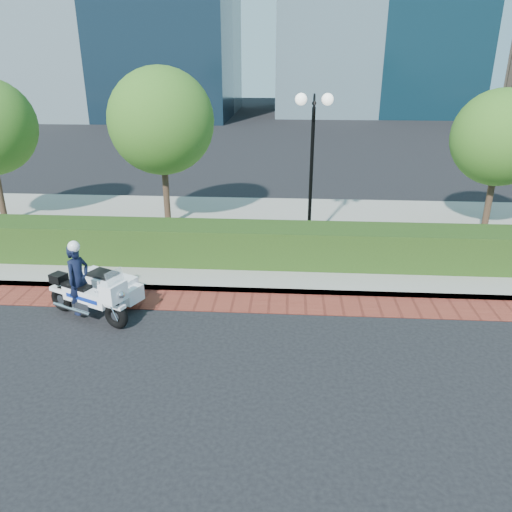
# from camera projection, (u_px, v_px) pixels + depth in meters

# --- Properties ---
(ground) EXTENTS (120.00, 120.00, 0.00)m
(ground) POSITION_uv_depth(u_px,v_px,m) (266.00, 338.00, 10.05)
(ground) COLOR black
(ground) RESTS_ON ground
(brick_strip) EXTENTS (60.00, 1.00, 0.01)m
(brick_strip) POSITION_uv_depth(u_px,v_px,m) (269.00, 303.00, 11.44)
(brick_strip) COLOR maroon
(brick_strip) RESTS_ON ground
(sidewalk) EXTENTS (60.00, 8.00, 0.15)m
(sidewalk) POSITION_uv_depth(u_px,v_px,m) (275.00, 235.00, 15.57)
(sidewalk) COLOR gray
(sidewalk) RESTS_ON ground
(hedge_main) EXTENTS (18.00, 1.20, 1.00)m
(hedge_main) POSITION_uv_depth(u_px,v_px,m) (273.00, 245.00, 13.14)
(hedge_main) COLOR black
(hedge_main) RESTS_ON sidewalk
(lamppost) EXTENTS (1.02, 0.70, 4.21)m
(lamppost) POSITION_uv_depth(u_px,v_px,m) (312.00, 146.00, 13.69)
(lamppost) COLOR black
(lamppost) RESTS_ON sidewalk
(tree_b) EXTENTS (3.20, 3.20, 4.89)m
(tree_b) POSITION_uv_depth(u_px,v_px,m) (161.00, 121.00, 14.99)
(tree_b) COLOR #332319
(tree_b) RESTS_ON sidewalk
(tree_c) EXTENTS (2.80, 2.80, 4.30)m
(tree_c) POSITION_uv_depth(u_px,v_px,m) (500.00, 138.00, 14.51)
(tree_c) COLOR #332319
(tree_c) RESTS_ON sidewalk
(police_motorcycle) EXTENTS (2.05, 1.97, 1.77)m
(police_motorcycle) POSITION_uv_depth(u_px,v_px,m) (94.00, 287.00, 10.84)
(police_motorcycle) COLOR black
(police_motorcycle) RESTS_ON ground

